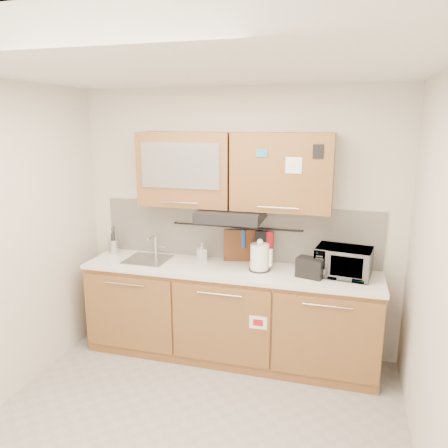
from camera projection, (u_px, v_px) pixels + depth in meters
The scene contains 20 objects.
floor at pixel (187, 436), 3.23m from camera, with size 3.20×3.20×0.00m, color #9E9993.
ceiling at pixel (179, 66), 2.64m from camera, with size 3.20×3.20×0.00m, color white.
wall_back at pixel (237, 222), 4.34m from camera, with size 3.20×3.20×0.00m, color silver.
wall_right at pixel (443, 295), 2.52m from camera, with size 3.00×3.00×0.00m, color silver.
base_cabinet at pixel (229, 318), 4.26m from camera, with size 2.80×0.64×0.88m.
countertop at pixel (229, 270), 4.14m from camera, with size 2.82×0.62×0.04m, color white.
backsplash at pixel (237, 232), 4.35m from camera, with size 2.80×0.02×0.56m, color silver.
upper_cabinets at pixel (233, 170), 4.06m from camera, with size 1.82×0.37×0.70m.
range_hood at pixel (231, 215), 4.08m from camera, with size 0.60×0.46×0.10m, color black.
sink at pixel (148, 259), 4.38m from camera, with size 0.42×0.40×0.26m.
utensil_rail at pixel (236, 227), 4.31m from camera, with size 0.02×0.02×1.30m, color black.
utensil_crock at pixel (114, 246), 4.60m from camera, with size 0.12×0.12×0.29m.
kettle at pixel (260, 258), 4.05m from camera, with size 0.22×0.20×0.30m.
toaster at pixel (310, 267), 3.88m from camera, with size 0.26×0.20×0.18m.
microwave at pixel (343, 262), 3.90m from camera, with size 0.48×0.32×0.26m, color #999999.
soap_bottle at pixel (202, 252), 4.34m from camera, with size 0.08×0.08×0.18m, color #999999.
cutting_board at pixel (243, 253), 4.33m from camera, with size 0.38×0.03×0.47m, color brown.
oven_mitt at pixel (241, 238), 4.30m from camera, with size 0.11×0.03×0.18m, color #1E488B.
dark_pouch at pixel (262, 241), 4.25m from camera, with size 0.12×0.04×0.19m, color black.
pot_holder at pixel (266, 240), 4.24m from camera, with size 0.15×0.02×0.18m, color red.
Camera 1 is at (1.02, -2.61, 2.27)m, focal length 35.00 mm.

